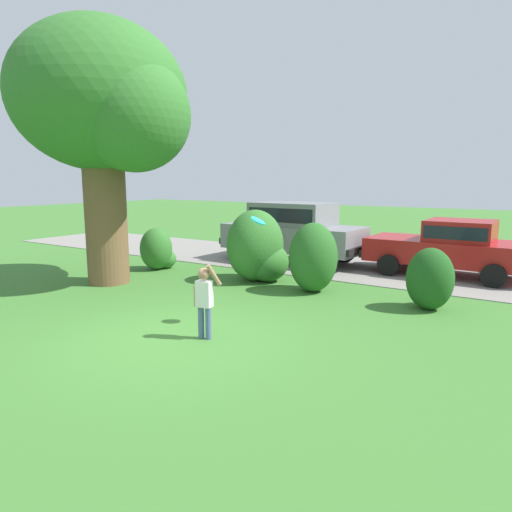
{
  "coord_description": "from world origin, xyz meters",
  "views": [
    {
      "loc": [
        5.29,
        -5.42,
        2.63
      ],
      "look_at": [
        0.28,
        2.28,
        1.1
      ],
      "focal_mm": 32.14,
      "sensor_mm": 36.0,
      "label": 1
    }
  ],
  "objects_px": {
    "child_thrower": "(204,297)",
    "oak_tree_large": "(108,107)",
    "parked_sedan": "(451,246)",
    "parked_suv": "(293,229)",
    "frisbee": "(258,221)"
  },
  "relations": [
    {
      "from": "child_thrower",
      "to": "oak_tree_large",
      "type": "bearing_deg",
      "value": 156.0
    },
    {
      "from": "parked_sedan",
      "to": "oak_tree_large",
      "type": "bearing_deg",
      "value": -141.76
    },
    {
      "from": "oak_tree_large",
      "to": "parked_suv",
      "type": "relative_size",
      "value": 1.35
    },
    {
      "from": "parked_suv",
      "to": "frisbee",
      "type": "distance_m",
      "value": 6.67
    },
    {
      "from": "oak_tree_large",
      "to": "frisbee",
      "type": "relative_size",
      "value": 22.94
    },
    {
      "from": "oak_tree_large",
      "to": "frisbee",
      "type": "height_order",
      "value": "oak_tree_large"
    },
    {
      "from": "parked_sedan",
      "to": "child_thrower",
      "type": "bearing_deg",
      "value": -107.67
    },
    {
      "from": "parked_sedan",
      "to": "parked_suv",
      "type": "distance_m",
      "value": 4.71
    },
    {
      "from": "oak_tree_large",
      "to": "child_thrower",
      "type": "xyz_separation_m",
      "value": [
        4.64,
        -2.06,
        -3.66
      ]
    },
    {
      "from": "oak_tree_large",
      "to": "parked_suv",
      "type": "height_order",
      "value": "oak_tree_large"
    },
    {
      "from": "oak_tree_large",
      "to": "parked_sedan",
      "type": "bearing_deg",
      "value": 38.24
    },
    {
      "from": "frisbee",
      "to": "parked_suv",
      "type": "bearing_deg",
      "value": 113.13
    },
    {
      "from": "parked_sedan",
      "to": "frisbee",
      "type": "xyz_separation_m",
      "value": [
        -2.09,
        -6.53,
        1.07
      ]
    },
    {
      "from": "parked_suv",
      "to": "child_thrower",
      "type": "distance_m",
      "value": 7.55
    },
    {
      "from": "frisbee",
      "to": "child_thrower",
      "type": "bearing_deg",
      "value": -107.33
    }
  ]
}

